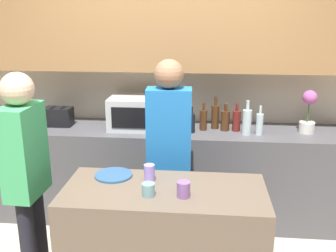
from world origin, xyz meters
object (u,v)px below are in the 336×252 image
Objects in this scene: cup_2 at (148,190)px; bottle_0 at (191,123)px; bottle_2 at (215,116)px; bottle_6 at (260,124)px; toaster at (59,117)px; bottle_3 at (225,120)px; cup_1 at (184,189)px; person_left at (26,170)px; person_center at (169,146)px; microwave at (137,113)px; cup_0 at (149,173)px; potted_plant at (308,112)px; plate_on_island at (114,175)px; bottle_1 at (203,120)px; bottle_5 at (247,121)px; bottle_4 at (236,120)px.

bottle_0 is at bearing 80.25° from cup_2.
bottle_6 is (0.39, -0.15, -0.02)m from bottle_2.
toaster is 1.01× the size of bottle_3.
bottle_3 reaches higher than cup_1.
cup_2 is 0.05× the size of person_left.
person_center reaches higher than bottle_6.
bottle_3 is 0.16× the size of person_left.
microwave is 1.96× the size of bottle_6.
bottle_6 is 1.34m from cup_0.
bottle_2 reaches higher than bottle_3.
potted_plant reaches higher than microwave.
microwave is at bearing 90.80° from plate_on_island.
bottle_6 is at bearing 41.48° from plate_on_island.
cup_0 is at bearing -103.12° from bottle_0.
bottle_1 is 0.16× the size of person_center.
bottle_2 is at bearing 68.82° from cup_0.
bottle_0 is 0.15× the size of person_center.
bottle_0 is 0.14m from bottle_1.
bottle_5 is at bearing -3.37° from toaster.
bottle_3 is 1.36m from plate_on_island.
bottle_4 is 1.50m from cup_2.
cup_2 is at bearing -177.94° from cup_1.
bottle_1 is 0.51m from bottle_6.
microwave is at bearing 174.89° from bottle_6.
bottle_6 is 1.02× the size of plate_on_island.
bottle_0 is 0.33m from bottle_3.
cup_1 is 0.06× the size of person_center.
bottle_5 reaches higher than bottle_4.
bottle_6 is 1.49m from plate_on_island.
cup_2 is (0.03, -0.22, -0.02)m from cup_0.
cup_0 is (-0.74, -1.03, -0.09)m from bottle_5.
bottle_5 is (1.79, -0.11, 0.03)m from toaster.
person_left reaches higher than cup_0.
cup_2 reaches higher than plate_on_island.
cup_2 is (-0.44, -1.41, -0.10)m from bottle_2.
person_left is (-0.83, -0.08, 0.02)m from cup_0.
person_left is (-1.07, 0.14, 0.02)m from cup_1.
bottle_2 is at bearing 28.60° from bottle_1.
person_center is (0.07, 0.67, 0.05)m from cup_2.
microwave is 2.00× the size of plate_on_island.
potted_plant is 0.65m from bottle_4.
bottle_5 is (0.08, -0.10, 0.02)m from bottle_4.
bottle_6 is 2.01m from person_left.
person_left reaches higher than plate_on_island.
bottle_2 reaches higher than bottle_0.
microwave is 1.97× the size of bottle_1.
bottle_3 is at bearing 77.08° from cup_1.
cup_0 is at bearing 97.87° from person_left.
bottle_4 is 2.31× the size of cup_0.
person_left is (-0.55, -1.21, -0.10)m from microwave.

